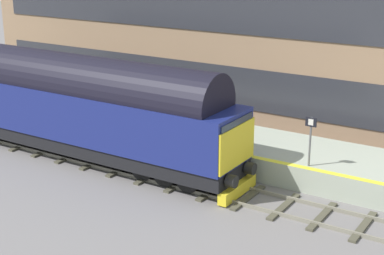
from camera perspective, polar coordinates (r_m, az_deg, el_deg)
ground_plane at (r=24.58m, az=-3.70°, el=-4.64°), size 140.00×140.00×0.00m
track_main at (r=24.56m, az=-3.70°, el=-4.52°), size 2.50×60.00×0.15m
station_platform at (r=27.20m, az=0.73°, el=-1.24°), size 4.00×44.00×1.01m
station_building at (r=33.29m, az=3.02°, el=11.51°), size 5.61×29.97×11.51m
diesel_locomotive at (r=27.20m, az=-13.11°, el=2.66°), size 2.74×18.99×4.68m
platform_number_sign at (r=22.78m, az=11.43°, el=-0.61°), size 0.10×0.44×1.95m
waiting_passenger at (r=29.07m, az=-7.82°, el=2.92°), size 0.39×0.50×1.64m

